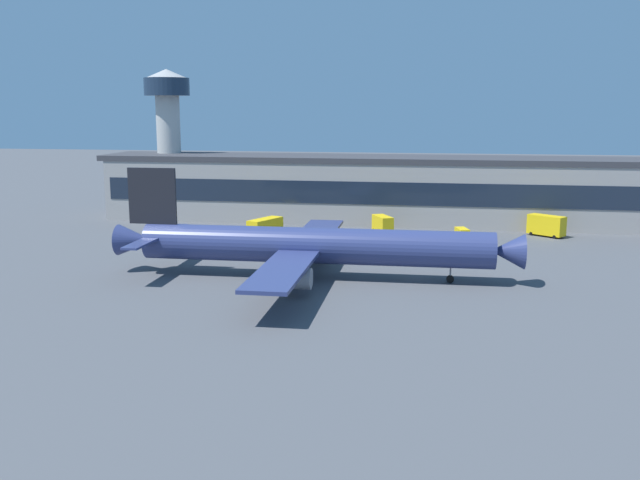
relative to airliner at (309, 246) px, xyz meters
The scene contains 8 objects.
ground_plane 16.18m from the airliner, ahead, with size 600.00×600.00×0.00m, color #4C4F54.
terminal_building 56.52m from the airliner, 74.15° to the left, with size 144.14×16.72×14.48m.
airliner is the anchor object (origin of this frame).
control_tower 74.40m from the airliner, 127.52° to the left, with size 10.42×10.42×33.67m.
fuel_truck 36.73m from the airliner, 114.64° to the left, with size 5.89×8.82×3.35m.
stair_truck 40.52m from the airliner, 79.29° to the left, with size 4.84×6.44×3.55m.
catering_truck 57.65m from the airliner, 46.49° to the left, with size 7.28×6.47×4.15m.
follow_me_car 44.20m from the airliner, 58.13° to the left, with size 2.96×4.74×1.85m.
Camera 1 is at (3.62, -101.35, 24.91)m, focal length 39.76 mm.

